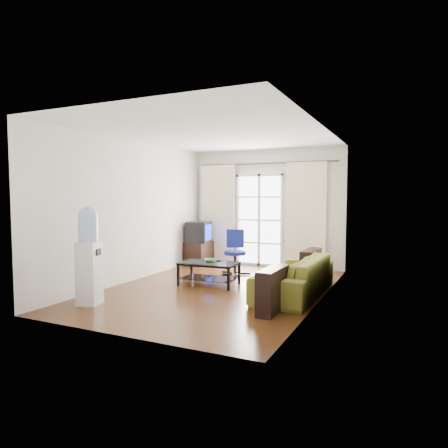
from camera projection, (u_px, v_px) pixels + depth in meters
The scene contains 20 objects.
floor at pixel (217, 289), 7.02m from camera, with size 5.20×5.20×0.00m, color #562F14.
ceiling at pixel (217, 134), 6.83m from camera, with size 5.20×5.20×0.00m, color white.
wall_back at pixel (266, 208), 9.27m from camera, with size 3.60×0.02×2.70m, color white.
wall_front at pixel (117, 221), 4.57m from camera, with size 3.60×0.02×2.70m, color white.
wall_left at pixel (133, 211), 7.69m from camera, with size 0.02×5.20×2.70m, color white.
wall_right at pixel (322, 214), 6.16m from camera, with size 0.02×5.20×2.70m, color white.
french_door at pixel (259, 220), 9.30m from camera, with size 1.16×0.06×2.15m.
curtain_rod at pixel (265, 163), 9.11m from camera, with size 0.04×0.04×3.30m, color #4C3F2D.
curtain_left at pixel (218, 214), 9.68m from camera, with size 0.90×0.07×2.35m, color #F5EBC5.
curtain_right at pixel (305, 216), 8.77m from camera, with size 0.90×0.07×2.35m, color #F5EBC5.
radiator at pixel (298, 254), 8.91m from camera, with size 0.64×0.12×0.64m, color gray.
sofa at pixel (295, 276), 6.61m from camera, with size 0.88×2.17×0.63m, color brown.
coffee_table at pixel (209, 270), 7.31m from camera, with size 1.07×0.65×0.42m.
bowl at pixel (211, 260), 7.32m from camera, with size 0.26×0.26×0.06m, color #2D7E37.
book at pixel (205, 261), 7.43m from camera, with size 0.23×0.25×0.02m, color #A31426.
remote at pixel (217, 261), 7.43m from camera, with size 0.15×0.04×0.02m, color black.
tv_stand at pixel (200, 253), 9.59m from camera, with size 0.49×0.73×0.54m, color black.
crt_tv at pixel (198, 232), 9.48m from camera, with size 0.60×0.60×0.49m.
task_chair at pixel (235, 261), 8.29m from camera, with size 0.83×0.83×0.93m.
water_cooler at pixel (89, 254), 5.97m from camera, with size 0.36×0.36×1.48m.
Camera 1 is at (3.05, -6.21, 1.63)m, focal length 32.00 mm.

